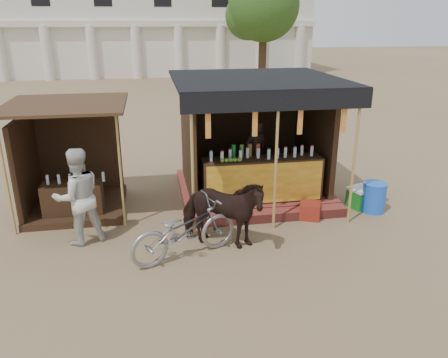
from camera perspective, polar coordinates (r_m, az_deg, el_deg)
ground at (r=7.39m, az=2.15°, el=-12.31°), size 120.00×120.00×0.00m
main_stall at (r=10.17m, az=3.91°, el=3.26°), size 3.60×3.61×2.78m
secondary_stall at (r=10.01m, az=-19.86°, el=0.77°), size 2.40×2.40×2.38m
cow at (r=7.89m, az=-0.32°, el=-4.44°), size 1.77×1.34×1.36m
motorbike at (r=7.65m, az=-5.18°, el=-6.65°), size 2.12×1.39×1.05m
bystander at (r=8.40m, az=-18.52°, el=-2.21°), size 1.09×0.98×1.83m
blue_barrel at (r=10.04m, az=18.97°, el=-2.25°), size 0.57×0.57×0.65m
red_crate at (r=9.41m, az=11.14°, el=-4.06°), size 0.54×0.55×0.33m
cooler at (r=10.26m, az=17.64°, el=-2.19°), size 0.76×0.64×0.46m
background_building at (r=36.05m, az=-11.52°, el=19.75°), size 26.00×7.45×8.18m
tree at (r=29.13m, az=4.74°, el=21.35°), size 4.50×4.40×7.00m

